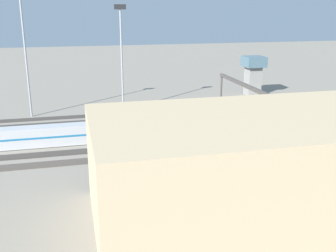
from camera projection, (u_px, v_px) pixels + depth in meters
name	position (u px, v px, depth m)	size (l,w,h in m)	color
ground_plane	(177.00, 129.00, 87.43)	(400.00, 400.00, 0.00)	gray
track_bed_0	(162.00, 112.00, 101.38)	(140.00, 2.80, 0.12)	#3D3833
track_bed_1	(167.00, 117.00, 96.72)	(140.00, 2.80, 0.12)	#3D3833
track_bed_2	(172.00, 122.00, 92.07)	(140.00, 2.80, 0.12)	#4C443D
track_bed_3	(177.00, 128.00, 87.41)	(140.00, 2.80, 0.12)	#3D3833
track_bed_4	(184.00, 135.00, 82.76)	(140.00, 2.80, 0.12)	#3D3833
track_bed_5	(191.00, 143.00, 78.10)	(140.00, 2.80, 0.12)	#3D3833
track_bed_6	(198.00, 151.00, 73.45)	(140.00, 2.80, 0.12)	#4C443D
train_on_track_4	(180.00, 126.00, 82.01)	(119.80, 3.06, 3.80)	#B7BABF
train_on_track_6	(222.00, 139.00, 73.88)	(10.00, 3.00, 5.00)	gold
light_mast_0	(121.00, 44.00, 98.07)	(2.80, 0.70, 26.18)	#9EA0A5
light_mast_2	(24.00, 40.00, 91.94)	(2.80, 0.70, 28.92)	#9EA0A5
signal_gantry	(249.00, 91.00, 88.98)	(0.70, 35.00, 8.80)	#4C4742
maintenance_shed	(299.00, 162.00, 50.80)	(51.98, 22.00, 13.14)	tan
control_tower	(253.00, 72.00, 118.87)	(6.00, 6.00, 11.59)	gray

